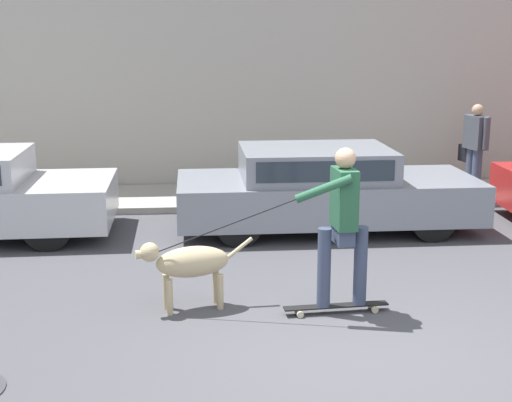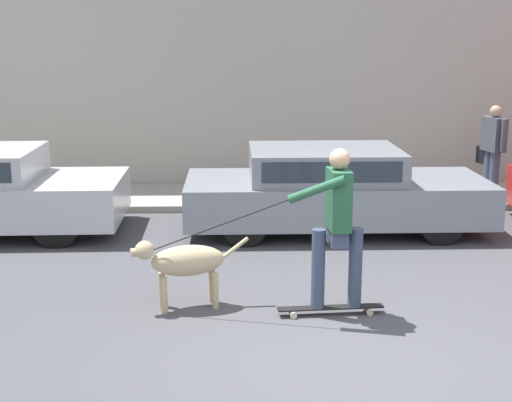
{
  "view_description": "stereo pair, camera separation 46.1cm",
  "coord_description": "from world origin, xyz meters",
  "px_view_note": "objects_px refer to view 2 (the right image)",
  "views": [
    {
      "loc": [
        -1.48,
        -5.99,
        2.82
      ],
      "look_at": [
        -0.8,
        2.03,
        0.95
      ],
      "focal_mm": 50.0,
      "sensor_mm": 36.0,
      "label": 1
    },
    {
      "loc": [
        -1.02,
        -6.02,
        2.82
      ],
      "look_at": [
        -0.8,
        2.03,
        0.95
      ],
      "focal_mm": 50.0,
      "sensor_mm": 36.0,
      "label": 2
    }
  ],
  "objects_px": {
    "parked_car_1": "(333,190)",
    "skateboarder": "(337,222)",
    "pedestrian_with_bag": "(492,147)",
    "dog": "(184,262)"
  },
  "relations": [
    {
      "from": "pedestrian_with_bag",
      "to": "dog",
      "type": "bearing_deg",
      "value": -148.95
    },
    {
      "from": "skateboarder",
      "to": "pedestrian_with_bag",
      "type": "height_order",
      "value": "skateboarder"
    },
    {
      "from": "parked_car_1",
      "to": "pedestrian_with_bag",
      "type": "xyz_separation_m",
      "value": [
        2.96,
        1.74,
        0.36
      ]
    },
    {
      "from": "parked_car_1",
      "to": "skateboarder",
      "type": "bearing_deg",
      "value": -97.49
    },
    {
      "from": "parked_car_1",
      "to": "pedestrian_with_bag",
      "type": "distance_m",
      "value": 3.45
    },
    {
      "from": "dog",
      "to": "pedestrian_with_bag",
      "type": "bearing_deg",
      "value": -148.8
    },
    {
      "from": "parked_car_1",
      "to": "skateboarder",
      "type": "relative_size",
      "value": 1.78
    },
    {
      "from": "skateboarder",
      "to": "dog",
      "type": "bearing_deg",
      "value": -12.86
    },
    {
      "from": "parked_car_1",
      "to": "skateboarder",
      "type": "distance_m",
      "value": 3.34
    },
    {
      "from": "dog",
      "to": "pedestrian_with_bag",
      "type": "xyz_separation_m",
      "value": [
        4.93,
        4.8,
        0.45
      ]
    }
  ]
}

